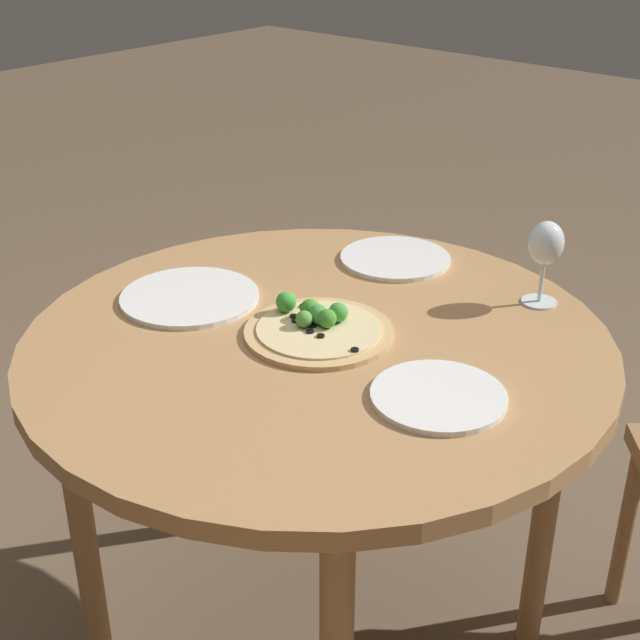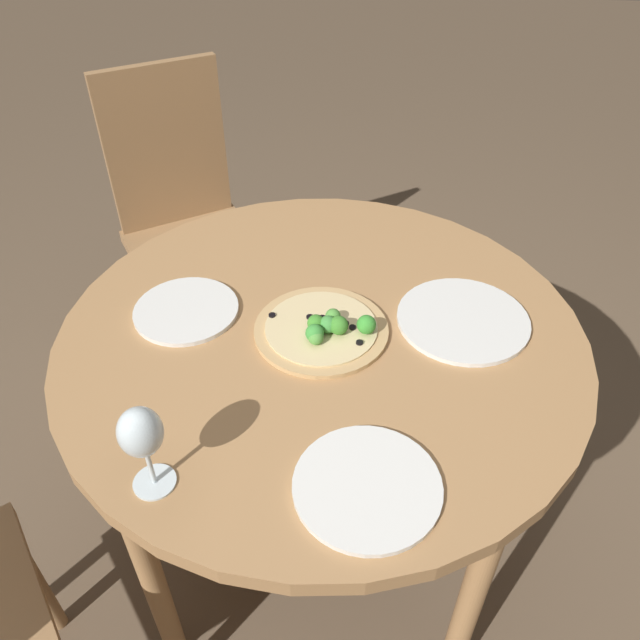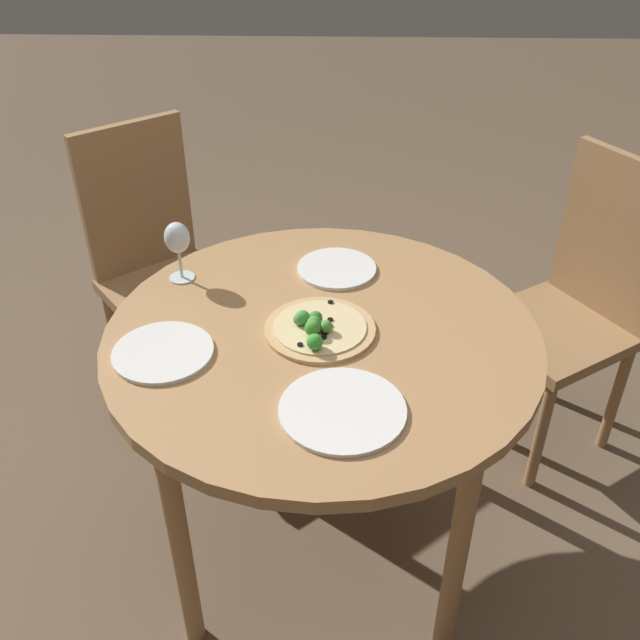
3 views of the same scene
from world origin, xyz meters
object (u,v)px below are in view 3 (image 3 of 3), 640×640
object	(u,v)px
chair_2	(159,263)
plate_side	(337,269)
pizza	(318,327)
chair	(575,303)
plate_near	(163,352)
wine_glass	(177,240)
plate_far	(342,410)

from	to	relation	value
chair_2	plate_side	bearing A→B (deg)	-74.28
pizza	chair_2	bearing A→B (deg)	128.48
chair_2	plate_side	distance (m)	0.79
chair	plate_near	bearing A→B (deg)	-94.97
wine_glass	chair_2	bearing A→B (deg)	112.38
pizza	plate_side	bearing A→B (deg)	81.69
chair	plate_side	bearing A→B (deg)	-106.29
plate_near	pizza	bearing A→B (deg)	15.24
plate_far	plate_near	bearing A→B (deg)	156.04
plate_near	plate_far	size ratio (longest dim) A/B	0.87
wine_glass	plate_side	distance (m)	0.43
pizza	plate_side	distance (m)	0.29
plate_near	plate_side	xyz separation A→B (m)	(0.39, 0.38, 0.00)
plate_side	wine_glass	bearing A→B (deg)	-172.67
chair_2	plate_side	size ratio (longest dim) A/B	4.57
pizza	wine_glass	xyz separation A→B (m)	(-0.37, 0.23, 0.10)
chair	plate_side	distance (m)	0.82
chair_2	wine_glass	world-z (taller)	chair_2
plate_near	plate_side	distance (m)	0.55
chair	plate_near	world-z (taller)	chair
wine_glass	plate_near	world-z (taller)	wine_glass
chair	plate_side	xyz separation A→B (m)	(-0.75, -0.22, 0.25)
chair_2	plate_far	size ratio (longest dim) A/B	3.69
pizza	plate_side	world-z (taller)	pizza
wine_glass	plate_far	distance (m)	0.68
wine_glass	pizza	bearing A→B (deg)	-32.15
plate_far	chair	bearing A→B (deg)	47.04
plate_far	plate_side	bearing A→B (deg)	91.76
chair	chair_2	size ratio (longest dim) A/B	1.00
pizza	plate_far	distance (m)	0.28
chair	pizza	xyz separation A→B (m)	(-0.79, -0.51, 0.25)
chair	wine_glass	size ratio (longest dim) A/B	5.98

